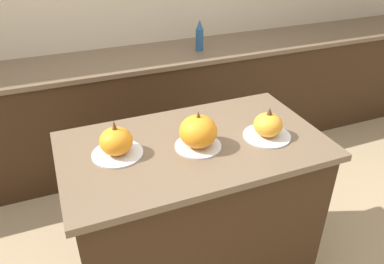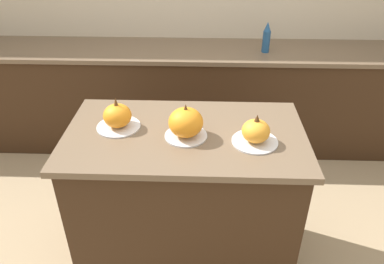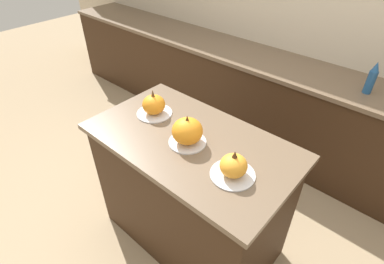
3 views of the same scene
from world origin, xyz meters
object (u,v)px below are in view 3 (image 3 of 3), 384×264
Objects in this scene: bottle_tall at (372,78)px; pumpkin_cake_center at (187,132)px; pumpkin_cake_left at (154,106)px; pumpkin_cake_right at (233,167)px.

pumpkin_cake_center is at bearing -113.21° from bottle_tall.
pumpkin_cake_left is at bearing -126.49° from bottle_tall.
pumpkin_cake_left is 0.73m from pumpkin_cake_right.
pumpkin_cake_left is 0.94× the size of bottle_tall.
pumpkin_cake_right is 1.43m from bottle_tall.
bottle_tall reaches higher than pumpkin_cake_right.
pumpkin_cake_right is at bearing -9.58° from pumpkin_cake_left.
bottle_tall is (0.24, 1.41, 0.03)m from pumpkin_cake_right.
pumpkin_cake_center is 1.48m from bottle_tall.
bottle_tall is at bearing 80.49° from pumpkin_cake_right.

